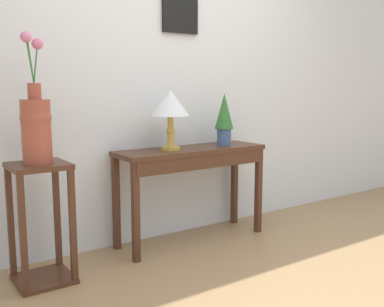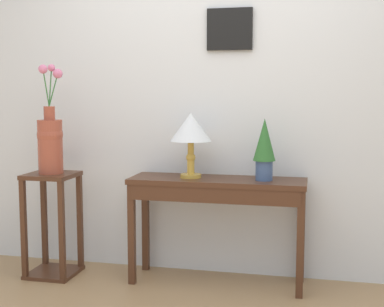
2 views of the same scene
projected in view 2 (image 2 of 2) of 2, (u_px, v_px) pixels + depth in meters
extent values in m
cube|color=silver|center=(218.00, 79.00, 3.78)|extent=(9.00, 0.10, 2.80)
cube|color=black|center=(230.00, 29.00, 3.66)|extent=(0.32, 0.02, 0.29)
cube|color=#C5668B|center=(229.00, 29.00, 3.66)|extent=(0.25, 0.01, 0.23)
cube|color=#472819|center=(217.00, 181.00, 3.58)|extent=(1.19, 0.37, 0.03)
cube|color=#472819|center=(213.00, 195.00, 3.43)|extent=(1.12, 0.03, 0.10)
cube|color=#472819|center=(132.00, 235.00, 3.60)|extent=(0.04, 0.04, 0.69)
cube|color=#472819|center=(300.00, 245.00, 3.35)|extent=(0.04, 0.04, 0.69)
cube|color=#472819|center=(146.00, 224.00, 3.90)|extent=(0.04, 0.04, 0.69)
cube|color=#472819|center=(301.00, 233.00, 3.65)|extent=(0.04, 0.04, 0.69)
cylinder|color=gold|center=(191.00, 176.00, 3.62)|extent=(0.14, 0.14, 0.02)
cylinder|color=gold|center=(191.00, 166.00, 3.61)|extent=(0.05, 0.05, 0.11)
sphere|color=gold|center=(191.00, 158.00, 3.61)|extent=(0.06, 0.06, 0.06)
cylinder|color=gold|center=(191.00, 149.00, 3.60)|extent=(0.04, 0.04, 0.11)
cone|color=silver|center=(191.00, 127.00, 3.59)|extent=(0.28, 0.28, 0.19)
cylinder|color=#3D5684|center=(264.00, 170.00, 3.50)|extent=(0.11, 0.11, 0.13)
cone|color=#2D662D|center=(264.00, 140.00, 3.48)|extent=(0.15, 0.15, 0.28)
cube|color=#472819|center=(51.00, 175.00, 3.75)|extent=(0.33, 0.33, 0.03)
cube|color=#472819|center=(54.00, 273.00, 3.83)|extent=(0.33, 0.33, 0.03)
cube|color=#472819|center=(24.00, 228.00, 3.68)|extent=(0.04, 0.04, 0.68)
cube|color=#472819|center=(62.00, 231.00, 3.62)|extent=(0.03, 0.04, 0.68)
cube|color=#472819|center=(44.00, 219.00, 3.96)|extent=(0.04, 0.04, 0.68)
cube|color=#472819|center=(80.00, 221.00, 3.90)|extent=(0.03, 0.04, 0.68)
cylinder|color=#9E4733|center=(50.00, 147.00, 3.73)|extent=(0.17, 0.17, 0.38)
sphere|color=#9E4733|center=(50.00, 135.00, 3.72)|extent=(0.18, 0.18, 0.18)
cylinder|color=#9E4733|center=(49.00, 113.00, 3.70)|extent=(0.08, 0.08, 0.09)
cylinder|color=#2D662D|center=(50.00, 87.00, 3.71)|extent=(0.02, 0.08, 0.27)
sphere|color=pink|center=(51.00, 68.00, 3.73)|extent=(0.05, 0.05, 0.05)
cylinder|color=#2D662D|center=(53.00, 90.00, 3.70)|extent=(0.06, 0.06, 0.23)
sphere|color=pink|center=(58.00, 74.00, 3.71)|extent=(0.07, 0.07, 0.07)
cylinder|color=#2D662D|center=(46.00, 88.00, 3.68)|extent=(0.04, 0.02, 0.26)
sphere|color=pink|center=(43.00, 69.00, 3.67)|extent=(0.06, 0.06, 0.06)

